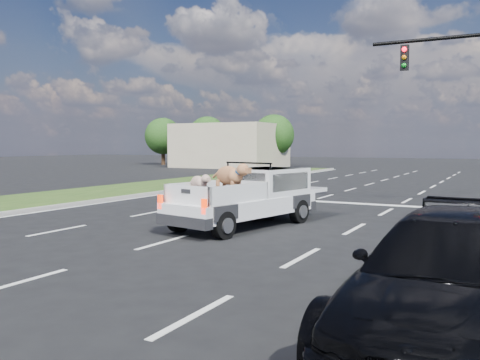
# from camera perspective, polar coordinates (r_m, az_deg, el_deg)

# --- Properties ---
(ground) EXTENTS (160.00, 160.00, 0.00)m
(ground) POSITION_cam_1_polar(r_m,az_deg,el_deg) (11.32, -1.43, -7.81)
(ground) COLOR black
(ground) RESTS_ON ground
(road_markings) EXTENTS (17.75, 60.00, 0.01)m
(road_markings) POSITION_cam_1_polar(r_m,az_deg,el_deg) (17.25, 9.38, -3.75)
(road_markings) COLOR silver
(road_markings) RESTS_ON ground
(grass_median_left) EXTENTS (5.00, 60.00, 0.10)m
(grass_median_left) POSITION_cam_1_polar(r_m,az_deg,el_deg) (23.18, -19.17, -1.83)
(grass_median_left) COLOR #1E3D12
(grass_median_left) RESTS_ON ground
(curb_left) EXTENTS (0.15, 60.00, 0.14)m
(curb_left) POSITION_cam_1_polar(r_m,az_deg,el_deg) (21.45, -14.72, -2.14)
(curb_left) COLOR gray
(curb_left) RESTS_ON ground
(building_left) EXTENTS (10.00, 8.00, 4.40)m
(building_left) POSITION_cam_1_polar(r_m,az_deg,el_deg) (52.26, -1.11, 3.87)
(building_left) COLOR #B5AA8A
(building_left) RESTS_ON ground
(tree_far_a) EXTENTS (4.20, 4.20, 5.40)m
(tree_far_a) POSITION_cam_1_polar(r_m,az_deg,el_deg) (59.40, -8.64, 4.89)
(tree_far_a) COLOR #332114
(tree_far_a) RESTS_ON ground
(tree_far_b) EXTENTS (4.20, 4.20, 5.40)m
(tree_far_b) POSITION_cam_1_polar(r_m,az_deg,el_deg) (56.02, -3.69, 4.99)
(tree_far_b) COLOR #332114
(tree_far_b) RESTS_ON ground
(tree_far_c) EXTENTS (4.20, 4.20, 5.40)m
(tree_far_c) POSITION_cam_1_polar(r_m,az_deg,el_deg) (52.26, 3.82, 5.06)
(tree_far_c) COLOR #332114
(tree_far_c) RESTS_ON ground
(pickup_truck) EXTENTS (2.70, 5.11, 1.82)m
(pickup_truck) POSITION_cam_1_polar(r_m,az_deg,el_deg) (14.36, 0.84, -1.81)
(pickup_truck) COLOR black
(pickup_truck) RESTS_ON ground
(silver_sedan) EXTENTS (3.09, 4.89, 1.55)m
(silver_sedan) POSITION_cam_1_polar(r_m,az_deg,el_deg) (17.20, 1.49, -1.14)
(silver_sedan) COLOR #AFB1B6
(silver_sedan) RESTS_ON ground
(black_coupe) EXTENTS (2.48, 5.38, 1.52)m
(black_coupe) POSITION_cam_1_polar(r_m,az_deg,el_deg) (6.44, 23.26, -10.29)
(black_coupe) COLOR black
(black_coupe) RESTS_ON ground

